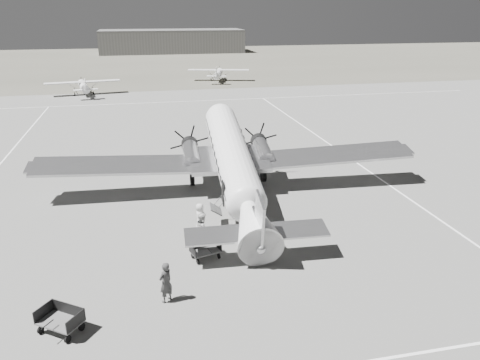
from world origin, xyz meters
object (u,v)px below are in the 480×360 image
baggage_cart_far (60,321)px  passenger (200,217)px  light_plane_right (218,75)px  baggage_cart_near (205,251)px  hangar_main (172,41)px  ground_crew (166,282)px  ramp_agent (203,229)px  dc3_airliner (234,164)px  light_plane_left (84,87)px

baggage_cart_far → passenger: (6.85, 8.09, 0.35)m
light_plane_right → baggage_cart_near: light_plane_right is taller
hangar_main → passenger: bearing=-93.7°
light_plane_right → baggage_cart_far: (-18.33, -68.38, -0.65)m
ground_crew → ramp_agent: 5.54m
baggage_cart_near → hangar_main: bearing=70.4°
hangar_main → passenger: (-7.94, -121.62, -2.43)m
baggage_cart_far → ground_crew: 4.58m
dc3_airliner → baggage_cart_near: 8.48m
baggage_cart_near → ground_crew: ground_crew is taller
light_plane_right → baggage_cart_near: bearing=-86.3°
passenger → light_plane_left: bearing=28.5°
light_plane_left → baggage_cart_far: bearing=-95.5°
hangar_main → passenger: hangar_main is taller
hangar_main → ramp_agent: 123.74m
light_plane_right → ground_crew: 68.56m
dc3_airliner → ramp_agent: 6.95m
ground_crew → ramp_agent: size_ratio=1.01×
baggage_cart_far → passenger: bearing=85.2°
light_plane_right → passenger: (-11.48, -60.29, -0.30)m
hangar_main → ground_crew: size_ratio=21.42×
hangar_main → baggage_cart_near: size_ratio=26.32×
hangar_main → baggage_cart_far: 130.58m
baggage_cart_near → passenger: size_ratio=0.92×
light_plane_left → passenger: bearing=-87.2°
hangar_main → passenger: 121.91m
ground_crew → passenger: (2.47, 6.84, -0.11)m
hangar_main → light_plane_left: hangar_main is taller
hangar_main → baggage_cart_near: (-8.12, -125.00, -2.85)m
ramp_agent → passenger: (0.10, 1.83, -0.10)m
dc3_airliner → light_plane_left: 48.04m
light_plane_left → baggage_cart_far: size_ratio=6.10×
dc3_airliner → baggage_cart_near: bearing=-109.1°
light_plane_left → baggage_cart_near: bearing=-88.1°
baggage_cart_far → ground_crew: ground_crew is taller
baggage_cart_near → ramp_agent: bearing=71.0°
hangar_main → ground_crew: (-10.42, -128.46, -2.32)m
dc3_airliner → passenger: size_ratio=15.96×
dc3_airliner → baggage_cart_near: (-3.09, -7.59, -2.19)m
baggage_cart_far → passenger: size_ratio=1.06×
ground_crew → ramp_agent: ground_crew is taller
dc3_airliner → baggage_cart_far: (-9.76, -12.30, -2.12)m
baggage_cart_far → light_plane_right: bearing=110.4°
baggage_cart_far → ground_crew: size_ratio=0.94×
baggage_cart_near → ground_crew: bearing=-139.4°
dc3_airliner → ground_crew: 12.40m
passenger → dc3_airliner: bearing=-18.7°
light_plane_left → baggage_cart_near: 54.61m
ground_crew → hangar_main: bearing=-134.1°
light_plane_right → baggage_cart_far: 70.79m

